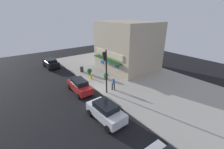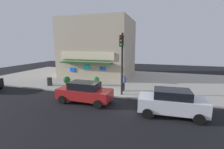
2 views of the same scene
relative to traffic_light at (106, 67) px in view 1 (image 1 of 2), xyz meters
name	(u,v)px [view 1 (image 1 of 2)]	position (x,y,z in m)	size (l,w,h in m)	color
ground_plane	(96,90)	(-1.60, -0.54, -3.57)	(51.91, 51.91, 0.00)	black
sidewalk	(134,77)	(-1.60, 6.43, -3.51)	(34.60, 13.95, 0.13)	#A39E93
corner_building	(127,46)	(-5.55, 8.44, 0.52)	(9.33, 8.79, 7.94)	tan
traffic_light	(106,67)	(0.00, 0.00, 0.00)	(0.32, 0.58, 5.39)	black
fire_hydrant	(91,76)	(-4.84, 0.68, -3.05)	(0.52, 0.28, 0.80)	gold
trash_can	(82,69)	(-8.37, 0.87, -3.01)	(0.56, 0.56, 0.86)	#2D2D2D
pedestrian	(113,83)	(-0.15, 1.25, -2.54)	(0.55, 0.47, 1.66)	black
potted_plant_by_doorway	(90,71)	(-6.43, 1.27, -2.83)	(0.74, 0.74, 1.04)	#59595B
potted_plant_by_window	(106,76)	(-3.47, 2.40, -2.91)	(0.73, 0.73, 0.98)	brown
parked_car_white	(106,111)	(4.02, -2.79, -2.69)	(4.20, 2.17, 1.71)	silver
parked_car_black	(51,63)	(-14.09, -2.47, -2.73)	(4.13, 2.20, 1.61)	black
parked_car_red	(80,86)	(-2.42, -2.37, -2.72)	(4.34, 2.01, 1.66)	#AD1E1E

